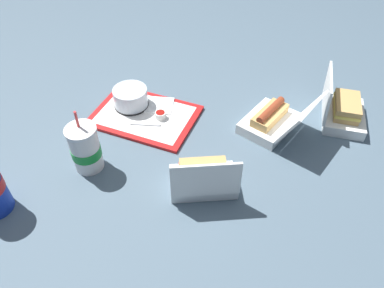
{
  "coord_description": "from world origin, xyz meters",
  "views": [
    {
      "loc": [
        -0.21,
        0.84,
        0.9
      ],
      "look_at": [
        0.04,
        0.02,
        0.05
      ],
      "focal_mm": 35.0,
      "sensor_mm": 36.0,
      "label": 1
    }
  ],
  "objects_px": {
    "plastic_fork": "(145,124)",
    "clamshell_hotdog_left": "(273,120)",
    "soda_cup_corner": "(85,149)",
    "ketchup_cup": "(160,115)",
    "food_tray": "(145,116)",
    "clamshell_sandwich_front": "(342,111)",
    "clamshell_sandwich_center": "(203,178)",
    "cake_container": "(131,98)"
  },
  "relations": [
    {
      "from": "cake_container",
      "to": "ketchup_cup",
      "type": "bearing_deg",
      "value": 164.48
    },
    {
      "from": "plastic_fork",
      "to": "clamshell_sandwich_center",
      "type": "xyz_separation_m",
      "value": [
        -0.27,
        0.21,
        0.03
      ]
    },
    {
      "from": "cake_container",
      "to": "plastic_fork",
      "type": "distance_m",
      "value": 0.13
    },
    {
      "from": "clamshell_hotdog_left",
      "to": "plastic_fork",
      "type": "bearing_deg",
      "value": 15.78
    },
    {
      "from": "plastic_fork",
      "to": "clamshell_sandwich_front",
      "type": "distance_m",
      "value": 0.71
    },
    {
      "from": "cake_container",
      "to": "ketchup_cup",
      "type": "xyz_separation_m",
      "value": [
        -0.13,
        0.04,
        -0.02
      ]
    },
    {
      "from": "food_tray",
      "to": "cake_container",
      "type": "relative_size",
      "value": 3.02
    },
    {
      "from": "soda_cup_corner",
      "to": "cake_container",
      "type": "bearing_deg",
      "value": -92.03
    },
    {
      "from": "clamshell_sandwich_front",
      "to": "clamshell_sandwich_center",
      "type": "height_order",
      "value": "clamshell_sandwich_front"
    },
    {
      "from": "ketchup_cup",
      "to": "plastic_fork",
      "type": "relative_size",
      "value": 0.36
    },
    {
      "from": "soda_cup_corner",
      "to": "food_tray",
      "type": "bearing_deg",
      "value": -105.79
    },
    {
      "from": "ketchup_cup",
      "to": "plastic_fork",
      "type": "bearing_deg",
      "value": 52.54
    },
    {
      "from": "ketchup_cup",
      "to": "soda_cup_corner",
      "type": "height_order",
      "value": "soda_cup_corner"
    },
    {
      "from": "food_tray",
      "to": "clamshell_sandwich_center",
      "type": "distance_m",
      "value": 0.39
    },
    {
      "from": "clamshell_sandwich_front",
      "to": "clamshell_sandwich_center",
      "type": "xyz_separation_m",
      "value": [
        0.39,
        0.45,
        -0.0
      ]
    },
    {
      "from": "clamshell_sandwich_center",
      "to": "cake_container",
      "type": "bearing_deg",
      "value": -39.04
    },
    {
      "from": "clamshell_sandwich_center",
      "to": "plastic_fork",
      "type": "bearing_deg",
      "value": -37.11
    },
    {
      "from": "clamshell_sandwich_center",
      "to": "soda_cup_corner",
      "type": "relative_size",
      "value": 1.05
    },
    {
      "from": "clamshell_hotdog_left",
      "to": "clamshell_sandwich_front",
      "type": "bearing_deg",
      "value": -152.9
    },
    {
      "from": "plastic_fork",
      "to": "soda_cup_corner",
      "type": "relative_size",
      "value": 0.49
    },
    {
      "from": "clamshell_sandwich_center",
      "to": "soda_cup_corner",
      "type": "xyz_separation_m",
      "value": [
        0.37,
        0.02,
        0.04
      ]
    },
    {
      "from": "clamshell_sandwich_front",
      "to": "clamshell_hotdog_left",
      "type": "bearing_deg",
      "value": 27.1
    },
    {
      "from": "clamshell_sandwich_front",
      "to": "soda_cup_corner",
      "type": "relative_size",
      "value": 0.92
    },
    {
      "from": "plastic_fork",
      "to": "clamshell_sandwich_front",
      "type": "relative_size",
      "value": 0.54
    },
    {
      "from": "cake_container",
      "to": "clamshell_sandwich_center",
      "type": "xyz_separation_m",
      "value": [
        -0.36,
        0.29,
        -0.0
      ]
    },
    {
      "from": "ketchup_cup",
      "to": "soda_cup_corner",
      "type": "bearing_deg",
      "value": 63.15
    },
    {
      "from": "food_tray",
      "to": "cake_container",
      "type": "xyz_separation_m",
      "value": [
        0.07,
        -0.04,
        0.04
      ]
    },
    {
      "from": "food_tray",
      "to": "clamshell_sandwich_front",
      "type": "distance_m",
      "value": 0.72
    },
    {
      "from": "clamshell_sandwich_front",
      "to": "soda_cup_corner",
      "type": "distance_m",
      "value": 0.9
    },
    {
      "from": "ketchup_cup",
      "to": "clamshell_hotdog_left",
      "type": "distance_m",
      "value": 0.4
    },
    {
      "from": "plastic_fork",
      "to": "clamshell_hotdog_left",
      "type": "xyz_separation_m",
      "value": [
        -0.43,
        -0.12,
        0.03
      ]
    },
    {
      "from": "food_tray",
      "to": "soda_cup_corner",
      "type": "distance_m",
      "value": 0.3
    },
    {
      "from": "plastic_fork",
      "to": "clamshell_sandwich_front",
      "type": "height_order",
      "value": "clamshell_sandwich_front"
    },
    {
      "from": "ketchup_cup",
      "to": "plastic_fork",
      "type": "xyz_separation_m",
      "value": [
        0.04,
        0.05,
        -0.01
      ]
    },
    {
      "from": "food_tray",
      "to": "clamshell_sandwich_center",
      "type": "relative_size",
      "value": 1.69
    },
    {
      "from": "clamshell_sandwich_front",
      "to": "clamshell_hotdog_left",
      "type": "relative_size",
      "value": 0.74
    },
    {
      "from": "clamshell_sandwich_center",
      "to": "food_tray",
      "type": "bearing_deg",
      "value": -41.02
    },
    {
      "from": "ketchup_cup",
      "to": "soda_cup_corner",
      "type": "relative_size",
      "value": 0.18
    },
    {
      "from": "clamshell_sandwich_front",
      "to": "cake_container",
      "type": "bearing_deg",
      "value": 11.5
    },
    {
      "from": "clamshell_hotdog_left",
      "to": "cake_container",
      "type": "bearing_deg",
      "value": 3.79
    },
    {
      "from": "food_tray",
      "to": "soda_cup_corner",
      "type": "xyz_separation_m",
      "value": [
        0.08,
        0.28,
        0.07
      ]
    },
    {
      "from": "ketchup_cup",
      "to": "clamshell_sandwich_center",
      "type": "xyz_separation_m",
      "value": [
        -0.23,
        0.26,
        0.02
      ]
    }
  ]
}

